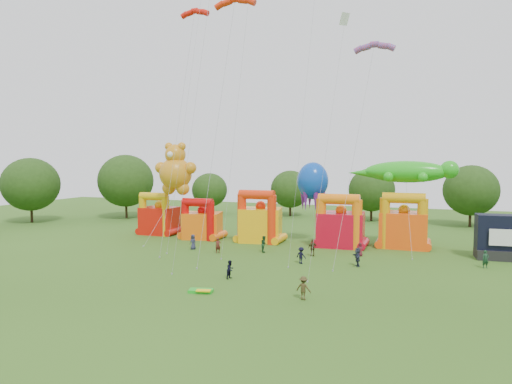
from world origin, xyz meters
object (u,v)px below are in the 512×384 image
(spectator_0, at_px, (193,242))
(spectator_4, at_px, (313,248))
(bouncy_castle_0, at_px, (158,218))
(bouncy_castle_2, at_px, (260,222))
(teddy_bear_kite, at_px, (172,181))
(octopus_kite, at_px, (313,193))
(gecko_kite, at_px, (407,191))

(spectator_0, bearing_deg, spectator_4, 19.18)
(bouncy_castle_0, distance_m, bouncy_castle_2, 16.32)
(teddy_bear_kite, bearing_deg, bouncy_castle_2, 10.50)
(octopus_kite, bearing_deg, teddy_bear_kite, -168.51)
(spectator_0, distance_m, spectator_4, 14.85)
(bouncy_castle_0, distance_m, spectator_0, 13.50)
(gecko_kite, xyz_separation_m, spectator_4, (-9.88, -8.04, -6.22))
(spectator_4, bearing_deg, octopus_kite, -106.00)
(bouncy_castle_0, bearing_deg, spectator_4, -16.37)
(bouncy_castle_0, height_order, teddy_bear_kite, teddy_bear_kite)
(teddy_bear_kite, height_order, gecko_kite, teddy_bear_kite)
(bouncy_castle_0, xyz_separation_m, spectator_4, (25.15, -7.39, -1.43))
(teddy_bear_kite, xyz_separation_m, gecko_kite, (30.85, 3.63, -0.88))
(gecko_kite, bearing_deg, spectator_0, -159.57)
(bouncy_castle_2, bearing_deg, octopus_kite, 13.21)
(bouncy_castle_0, xyz_separation_m, octopus_kite, (23.22, 0.89, 4.23))
(octopus_kite, relative_size, spectator_4, 5.56)
(gecko_kite, distance_m, spectator_4, 14.18)
(bouncy_castle_2, bearing_deg, bouncy_castle_0, 177.43)
(bouncy_castle_0, height_order, gecko_kite, gecko_kite)
(gecko_kite, height_order, octopus_kite, gecko_kite)
(bouncy_castle_2, distance_m, spectator_4, 11.20)
(bouncy_castle_0, relative_size, spectator_4, 3.24)
(teddy_bear_kite, relative_size, gecko_kite, 1.01)
(bouncy_castle_0, bearing_deg, gecko_kite, 1.07)
(bouncy_castle_0, distance_m, teddy_bear_kite, 7.65)
(bouncy_castle_0, xyz_separation_m, spectator_0, (10.34, -8.55, -1.47))
(spectator_0, height_order, spectator_4, spectator_4)
(bouncy_castle_2, bearing_deg, teddy_bear_kite, -169.50)
(spectator_0, bearing_deg, octopus_kite, 50.96)
(bouncy_castle_0, relative_size, teddy_bear_kite, 0.46)
(bouncy_castle_0, bearing_deg, bouncy_castle_2, -2.57)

